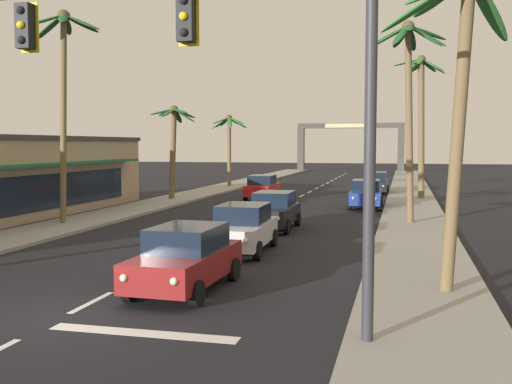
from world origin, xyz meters
The scene contains 18 objects.
ground_plane centered at (0.00, 0.00, 0.00)m, with size 220.00×220.00×0.00m, color black.
sidewalk_right centered at (7.80, 20.00, 0.07)m, with size 3.20×110.00×0.14m, color gray.
sidewalk_left centered at (-7.80, 20.00, 0.07)m, with size 3.20×110.00×0.14m, color gray.
lane_markings centered at (0.42, 19.64, 0.00)m, with size 4.28×86.96×0.01m.
traffic_signal_mast centered at (3.33, -0.39, 5.44)m, with size 11.00×0.41×7.58m.
sedan_lead_at_stop_bar centered at (1.79, 3.00, 0.85)m, with size 2.06×4.49×1.68m.
sedan_third_in_queue centered at (1.75, 8.81, 0.85)m, with size 2.03×4.48×1.68m.
sedan_fifth_in_queue centered at (1.64, 14.62, 0.85)m, with size 1.98×4.46×1.68m.
sedan_oncoming_far centered at (-2.18, 28.74, 0.85)m, with size 2.00×4.47×1.68m.
sedan_parked_nearest_kerb centered at (5.19, 35.31, 0.85)m, with size 1.99×4.47×1.68m.
sedan_parked_mid_kerb centered at (5.10, 24.78, 0.85)m, with size 2.02×4.48×1.68m.
palm_left_second centered at (-7.94, 13.40, 7.29)m, with size 3.83×3.84×9.90m.
palm_left_third centered at (-7.77, 26.43, 4.41)m, with size 3.00×3.06×6.40m.
palm_left_farthest centered at (-7.71, 39.50, 4.77)m, with size 3.29×3.42×6.39m.
palm_right_nearest centered at (8.61, 4.00, 5.89)m, with size 4.33×4.14×8.13m.
palm_right_second centered at (7.41, 17.47, 7.10)m, with size 3.70×3.89×9.49m.
palm_right_third centered at (8.33, 30.97, 6.48)m, with size 3.52×3.68×9.79m.
town_gateway_arch centered at (0.00, 72.86, 4.35)m, with size 14.69×0.90×6.72m.
Camera 1 is at (7.24, -11.59, 3.81)m, focal length 42.27 mm.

